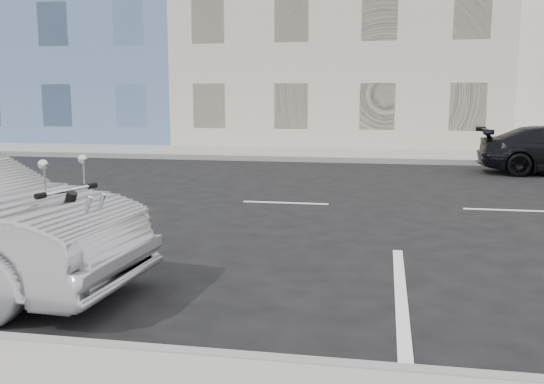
# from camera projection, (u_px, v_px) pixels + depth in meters

# --- Properties ---
(ground) EXTENTS (120.00, 120.00, 0.00)m
(ground) POSITION_uv_depth(u_px,v_px,m) (394.00, 207.00, 10.97)
(ground) COLOR black
(ground) RESTS_ON ground
(sidewalk_far) EXTENTS (80.00, 3.40, 0.15)m
(sidewalk_far) POSITION_uv_depth(u_px,v_px,m) (239.00, 153.00, 20.30)
(sidewalk_far) COLOR gray
(sidewalk_far) RESTS_ON ground
(curb_far) EXTENTS (80.00, 0.12, 0.16)m
(curb_far) POSITION_uv_depth(u_px,v_px,m) (226.00, 158.00, 18.65)
(curb_far) COLOR gray
(curb_far) RESTS_ON ground
(bldg_cream) EXTENTS (12.00, 12.00, 11.50)m
(bldg_cream) POSITION_uv_depth(u_px,v_px,m) (347.00, 7.00, 26.23)
(bldg_cream) COLOR #BBB39F
(bldg_cream) RESTS_ON ground
(motorcycle) EXTENTS (2.16, 0.89, 1.11)m
(motorcycle) POSITION_uv_depth(u_px,v_px,m) (92.00, 252.00, 5.85)
(motorcycle) COLOR black
(motorcycle) RESTS_ON ground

